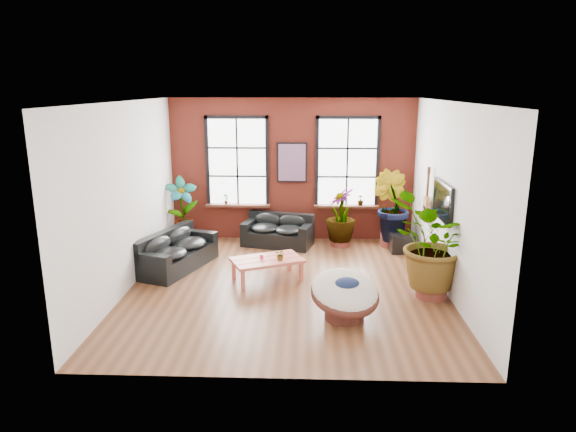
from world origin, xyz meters
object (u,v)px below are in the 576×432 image
(sofa_left, at_px, (175,252))
(papasan_chair, at_px, (345,294))
(sofa_back, at_px, (278,231))
(coffee_table, at_px, (267,261))

(sofa_left, xyz_separation_m, papasan_chair, (3.42, -2.33, 0.08))
(sofa_back, bearing_deg, sofa_left, -125.68)
(sofa_back, relative_size, papasan_chair, 1.24)
(sofa_left, bearing_deg, coffee_table, -86.90)
(sofa_back, xyz_separation_m, coffee_table, (-0.09, -2.33, 0.05))
(sofa_back, distance_m, papasan_chair, 4.27)
(sofa_back, xyz_separation_m, sofa_left, (-2.09, -1.73, 0.01))
(sofa_left, height_order, papasan_chair, papasan_chair)
(sofa_back, relative_size, sofa_left, 0.83)
(papasan_chair, bearing_deg, sofa_left, 127.24)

